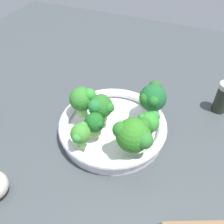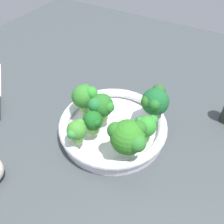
{
  "view_description": "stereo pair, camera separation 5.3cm",
  "coord_description": "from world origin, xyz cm",
  "px_view_note": "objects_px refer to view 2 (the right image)",
  "views": [
    {
      "loc": [
        17.74,
        -36.14,
        43.43
      ],
      "look_at": [
        3.13,
        -0.43,
        6.91
      ],
      "focal_mm": 39.67,
      "sensor_mm": 36.0,
      "label": 1
    },
    {
      "loc": [
        22.51,
        -33.8,
        43.43
      ],
      "look_at": [
        3.13,
        -0.43,
        6.91
      ],
      "focal_mm": 39.67,
      "sensor_mm": 36.0,
      "label": 2
    }
  ],
  "objects_px": {
    "broccoli_floret_2": "(85,96)",
    "broccoli_floret_6": "(146,126)",
    "bowl": "(112,128)",
    "broccoli_floret_4": "(101,106)",
    "broccoli_floret_1": "(93,121)",
    "broccoli_floret_3": "(77,131)",
    "broccoli_floret_5": "(128,137)",
    "broccoli_floret_0": "(155,101)"
  },
  "relations": [
    {
      "from": "broccoli_floret_2",
      "to": "broccoli_floret_6",
      "type": "bearing_deg",
      "value": -3.11
    },
    {
      "from": "bowl",
      "to": "broccoli_floret_4",
      "type": "relative_size",
      "value": 3.75
    },
    {
      "from": "broccoli_floret_1",
      "to": "broccoli_floret_2",
      "type": "distance_m",
      "value": 0.07
    },
    {
      "from": "bowl",
      "to": "broccoli_floret_3",
      "type": "height_order",
      "value": "broccoli_floret_3"
    },
    {
      "from": "broccoli_floret_6",
      "to": "bowl",
      "type": "bearing_deg",
      "value": 174.2
    },
    {
      "from": "broccoli_floret_4",
      "to": "broccoli_floret_5",
      "type": "bearing_deg",
      "value": -28.94
    },
    {
      "from": "broccoli_floret_3",
      "to": "broccoli_floret_4",
      "type": "bearing_deg",
      "value": 86.81
    },
    {
      "from": "broccoli_floret_0",
      "to": "bowl",
      "type": "bearing_deg",
      "value": -137.62
    },
    {
      "from": "broccoli_floret_3",
      "to": "broccoli_floret_4",
      "type": "relative_size",
      "value": 0.84
    },
    {
      "from": "broccoli_floret_1",
      "to": "broccoli_floret_2",
      "type": "xyz_separation_m",
      "value": [
        -0.05,
        0.04,
        0.02
      ]
    },
    {
      "from": "bowl",
      "to": "broccoli_floret_2",
      "type": "height_order",
      "value": "broccoli_floret_2"
    },
    {
      "from": "broccoli_floret_3",
      "to": "broccoli_floret_2",
      "type": "bearing_deg",
      "value": 115.08
    },
    {
      "from": "broccoli_floret_4",
      "to": "broccoli_floret_6",
      "type": "xyz_separation_m",
      "value": [
        0.11,
        -0.0,
        -0.0
      ]
    },
    {
      "from": "broccoli_floret_2",
      "to": "broccoli_floret_6",
      "type": "xyz_separation_m",
      "value": [
        0.15,
        -0.01,
        -0.01
      ]
    },
    {
      "from": "bowl",
      "to": "broccoli_floret_5",
      "type": "relative_size",
      "value": 3.07
    },
    {
      "from": "broccoli_floret_4",
      "to": "broccoli_floret_2",
      "type": "bearing_deg",
      "value": 175.53
    },
    {
      "from": "broccoli_floret_2",
      "to": "broccoli_floret_4",
      "type": "xyz_separation_m",
      "value": [
        0.04,
        -0.0,
        -0.01
      ]
    },
    {
      "from": "broccoli_floret_0",
      "to": "broccoli_floret_4",
      "type": "distance_m",
      "value": 0.12
    },
    {
      "from": "bowl",
      "to": "broccoli_floret_0",
      "type": "bearing_deg",
      "value": 42.38
    },
    {
      "from": "broccoli_floret_0",
      "to": "broccoli_floret_3",
      "type": "distance_m",
      "value": 0.18
    },
    {
      "from": "broccoli_floret_4",
      "to": "bowl",
      "type": "bearing_deg",
      "value": 7.88
    },
    {
      "from": "broccoli_floret_2",
      "to": "broccoli_floret_5",
      "type": "relative_size",
      "value": 0.89
    },
    {
      "from": "broccoli_floret_4",
      "to": "broccoli_floret_1",
      "type": "bearing_deg",
      "value": -82.32
    },
    {
      "from": "broccoli_floret_4",
      "to": "broccoli_floret_5",
      "type": "relative_size",
      "value": 0.82
    },
    {
      "from": "broccoli_floret_1",
      "to": "broccoli_floret_2",
      "type": "height_order",
      "value": "broccoli_floret_2"
    },
    {
      "from": "broccoli_floret_5",
      "to": "broccoli_floret_4",
      "type": "bearing_deg",
      "value": 151.06
    },
    {
      "from": "broccoli_floret_1",
      "to": "broccoli_floret_6",
      "type": "bearing_deg",
      "value": 18.04
    },
    {
      "from": "broccoli_floret_1",
      "to": "broccoli_floret_4",
      "type": "height_order",
      "value": "broccoli_floret_4"
    },
    {
      "from": "broccoli_floret_6",
      "to": "broccoli_floret_2",
      "type": "bearing_deg",
      "value": 176.89
    },
    {
      "from": "bowl",
      "to": "broccoli_floret_4",
      "type": "height_order",
      "value": "broccoli_floret_4"
    },
    {
      "from": "broccoli_floret_0",
      "to": "broccoli_floret_2",
      "type": "xyz_separation_m",
      "value": [
        -0.14,
        -0.06,
        0.0
      ]
    },
    {
      "from": "broccoli_floret_1",
      "to": "broccoli_floret_3",
      "type": "xyz_separation_m",
      "value": [
        -0.01,
        -0.04,
        0.01
      ]
    },
    {
      "from": "broccoli_floret_0",
      "to": "broccoli_floret_1",
      "type": "distance_m",
      "value": 0.14
    },
    {
      "from": "broccoli_floret_1",
      "to": "broccoli_floret_5",
      "type": "bearing_deg",
      "value": -8.15
    },
    {
      "from": "broccoli_floret_1",
      "to": "broccoli_floret_6",
      "type": "height_order",
      "value": "broccoli_floret_6"
    },
    {
      "from": "broccoli_floret_2",
      "to": "broccoli_floret_5",
      "type": "distance_m",
      "value": 0.15
    },
    {
      "from": "bowl",
      "to": "broccoli_floret_0",
      "type": "xyz_separation_m",
      "value": [
        0.07,
        0.06,
        0.06
      ]
    },
    {
      "from": "broccoli_floret_2",
      "to": "broccoli_floret_6",
      "type": "relative_size",
      "value": 1.17
    },
    {
      "from": "broccoli_floret_6",
      "to": "broccoli_floret_3",
      "type": "bearing_deg",
      "value": -146.25
    },
    {
      "from": "broccoli_floret_0",
      "to": "broccoli_floret_1",
      "type": "xyz_separation_m",
      "value": [
        -0.09,
        -0.11,
        -0.01
      ]
    },
    {
      "from": "broccoli_floret_0",
      "to": "broccoli_floret_3",
      "type": "height_order",
      "value": "broccoli_floret_0"
    },
    {
      "from": "bowl",
      "to": "broccoli_floret_6",
      "type": "xyz_separation_m",
      "value": [
        0.08,
        -0.01,
        0.06
      ]
    }
  ]
}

